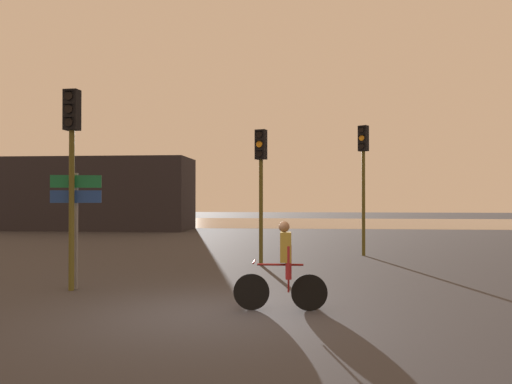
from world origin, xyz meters
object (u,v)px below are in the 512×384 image
(traffic_light_center, at_px, (261,170))
(direction_sign_post, at_px, (76,209))
(traffic_light_near_left, at_px, (72,151))
(cyclist, at_px, (284,265))
(traffic_light_far_right, at_px, (363,165))
(distant_building, at_px, (87,194))

(traffic_light_center, relative_size, direction_sign_post, 1.58)
(traffic_light_near_left, xyz_separation_m, traffic_light_center, (3.85, 4.42, -0.22))
(traffic_light_center, distance_m, cyclist, 6.35)
(traffic_light_far_right, bearing_deg, traffic_light_near_left, 78.45)
(distant_building, relative_size, cyclist, 7.70)
(distant_building, distance_m, traffic_light_near_left, 21.78)
(direction_sign_post, bearing_deg, cyclist, 145.21)
(traffic_light_far_right, relative_size, traffic_light_center, 1.12)
(traffic_light_far_right, xyz_separation_m, traffic_light_center, (-3.41, -2.81, -0.31))
(traffic_light_center, relative_size, cyclist, 2.40)
(direction_sign_post, relative_size, cyclist, 1.52)
(distant_building, bearing_deg, cyclist, -58.54)
(cyclist, bearing_deg, distant_building, 30.15)
(traffic_light_near_left, distance_m, traffic_light_center, 5.86)
(distant_building, bearing_deg, direction_sign_post, -66.86)
(traffic_light_near_left, bearing_deg, traffic_light_center, -126.27)
(distant_building, xyz_separation_m, traffic_light_near_left, (8.47, -20.04, 0.82))
(traffic_light_near_left, height_order, cyclist, traffic_light_near_left)
(distant_building, relative_size, traffic_light_near_left, 2.97)
(traffic_light_near_left, relative_size, cyclist, 2.59)
(distant_building, height_order, cyclist, distant_building)
(traffic_light_far_right, bearing_deg, cyclist, 107.48)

